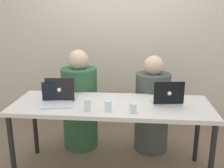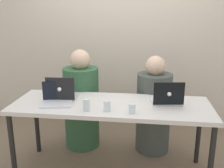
# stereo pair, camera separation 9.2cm
# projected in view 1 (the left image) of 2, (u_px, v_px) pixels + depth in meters

# --- Properties ---
(back_wall) EXTENTS (5.03, 0.10, 2.33)m
(back_wall) POSITION_uv_depth(u_px,v_px,m) (120.00, 45.00, 3.68)
(back_wall) COLOR beige
(back_wall) RESTS_ON ground
(desk) EXTENTS (1.94, 0.68, 0.76)m
(desk) POSITION_uv_depth(u_px,v_px,m) (111.00, 110.00, 2.58)
(desk) COLOR silver
(desk) RESTS_ON ground
(person_on_left) EXTENTS (0.47, 0.47, 1.20)m
(person_on_left) POSITION_uv_depth(u_px,v_px,m) (80.00, 105.00, 3.16)
(person_on_left) COLOR #315B3A
(person_on_left) RESTS_ON ground
(person_on_right) EXTENTS (0.46, 0.46, 1.15)m
(person_on_right) POSITION_uv_depth(u_px,v_px,m) (152.00, 109.00, 3.09)
(person_on_right) COLOR #434A45
(person_on_right) RESTS_ON ground
(laptop_back_left) EXTENTS (0.30, 0.29, 0.24)m
(laptop_back_left) POSITION_uv_depth(u_px,v_px,m) (62.00, 94.00, 2.67)
(laptop_back_left) COLOR #B4B2BB
(laptop_back_left) RESTS_ON desk
(laptop_back_right) EXTENTS (0.32, 0.29, 0.24)m
(laptop_back_right) POSITION_uv_depth(u_px,v_px,m) (167.00, 98.00, 2.57)
(laptop_back_right) COLOR silver
(laptop_back_right) RESTS_ON desk
(laptop_front_left) EXTENTS (0.33, 0.27, 0.21)m
(laptop_front_left) POSITION_uv_depth(u_px,v_px,m) (57.00, 100.00, 2.53)
(laptop_front_left) COLOR silver
(laptop_front_left) RESTS_ON desk
(water_glass_center) EXTENTS (0.07, 0.07, 0.10)m
(water_glass_center) POSITION_uv_depth(u_px,v_px,m) (108.00, 107.00, 2.36)
(water_glass_center) COLOR silver
(water_glass_center) RESTS_ON desk
(water_glass_left) EXTENTS (0.06, 0.06, 0.11)m
(water_glass_left) POSITION_uv_depth(u_px,v_px,m) (87.00, 106.00, 2.36)
(water_glass_left) COLOR silver
(water_glass_left) RESTS_ON desk
(water_glass_right) EXTENTS (0.06, 0.06, 0.09)m
(water_glass_right) POSITION_uv_depth(u_px,v_px,m) (133.00, 109.00, 2.33)
(water_glass_right) COLOR silver
(water_glass_right) RESTS_ON desk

